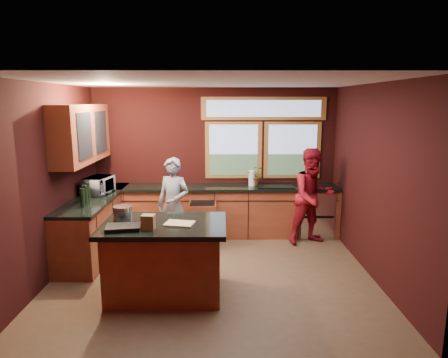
{
  "coord_description": "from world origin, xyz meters",
  "views": [
    {
      "loc": [
        0.13,
        -5.43,
        2.44
      ],
      "look_at": [
        0.16,
        0.4,
        1.31
      ],
      "focal_mm": 32.0,
      "sensor_mm": 36.0,
      "label": 1
    }
  ],
  "objects_px": {
    "island": "(165,258)",
    "cutting_board": "(180,224)",
    "person_grey": "(173,205)",
    "person_red": "(313,197)",
    "stock_pot": "(123,213)"
  },
  "relations": [
    {
      "from": "island",
      "to": "person_grey",
      "type": "height_order",
      "value": "person_grey"
    },
    {
      "from": "person_red",
      "to": "person_grey",
      "type": "bearing_deg",
      "value": 168.27
    },
    {
      "from": "island",
      "to": "person_red",
      "type": "height_order",
      "value": "person_red"
    },
    {
      "from": "person_grey",
      "to": "stock_pot",
      "type": "height_order",
      "value": "person_grey"
    },
    {
      "from": "person_grey",
      "to": "cutting_board",
      "type": "height_order",
      "value": "person_grey"
    },
    {
      "from": "person_red",
      "to": "stock_pot",
      "type": "height_order",
      "value": "person_red"
    },
    {
      "from": "cutting_board",
      "to": "stock_pot",
      "type": "bearing_deg",
      "value": 165.07
    },
    {
      "from": "person_grey",
      "to": "person_red",
      "type": "xyz_separation_m",
      "value": [
        2.37,
        0.32,
        0.06
      ]
    },
    {
      "from": "cutting_board",
      "to": "person_grey",
      "type": "bearing_deg",
      "value": 99.58
    },
    {
      "from": "cutting_board",
      "to": "stock_pot",
      "type": "xyz_separation_m",
      "value": [
        -0.75,
        0.2,
        0.08
      ]
    },
    {
      "from": "person_grey",
      "to": "person_red",
      "type": "distance_m",
      "value": 2.39
    },
    {
      "from": "island",
      "to": "cutting_board",
      "type": "xyz_separation_m",
      "value": [
        0.2,
        -0.05,
        0.48
      ]
    },
    {
      "from": "person_red",
      "to": "cutting_board",
      "type": "xyz_separation_m",
      "value": [
        -2.1,
        -1.92,
        0.12
      ]
    },
    {
      "from": "island",
      "to": "stock_pot",
      "type": "xyz_separation_m",
      "value": [
        -0.55,
        0.15,
        0.56
      ]
    },
    {
      "from": "person_red",
      "to": "cutting_board",
      "type": "distance_m",
      "value": 2.85
    }
  ]
}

